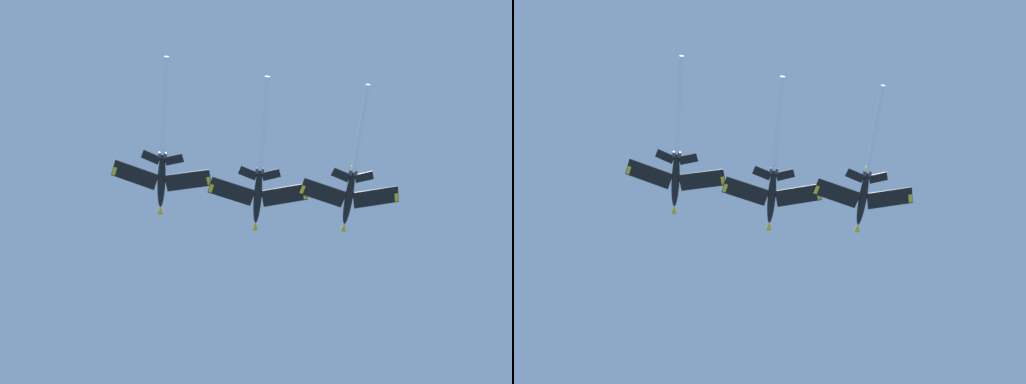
# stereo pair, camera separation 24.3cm
# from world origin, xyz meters

# --- Properties ---
(jet_inner_left) EXTENTS (25.63, 24.11, 9.35)m
(jet_inner_left) POSITION_xyz_m (-9.87, -41.42, 130.40)
(jet_inner_left) COLOR black
(jet_centre) EXTENTS (25.00, 24.20, 8.02)m
(jet_centre) POSITION_xyz_m (2.30, -26.50, 130.32)
(jet_centre) COLOR black
(jet_inner_right) EXTENTS (24.18, 23.20, 8.86)m
(jet_inner_right) POSITION_xyz_m (14.39, -12.94, 129.92)
(jet_inner_right) COLOR black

